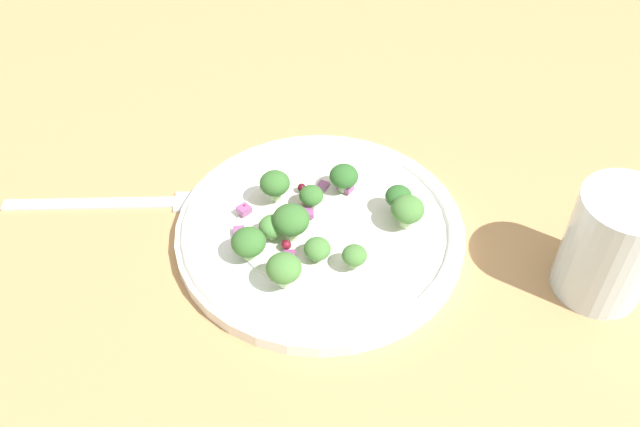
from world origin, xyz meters
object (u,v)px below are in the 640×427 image
broccoli_floret_1 (354,256)px  water_glass (611,246)px  broccoli_floret_2 (292,219)px  broccoli_floret_0 (311,196)px  plate (320,229)px  fork (123,202)px

broccoli_floret_1 → water_glass: bearing=111.1°
broccoli_floret_2 → broccoli_floret_0: bearing=177.7°
broccoli_floret_1 → broccoli_floret_2: (-1.45, -5.86, 0.38)cm
water_glass → plate: bearing=-81.1°
broccoli_floret_2 → water_glass: 24.22cm
broccoli_floret_0 → water_glass: (-1.85, 23.44, 1.92)cm
broccoli_floret_0 → broccoli_floret_1: size_ratio=1.06×
plate → broccoli_floret_2: size_ratio=7.90×
plate → fork: 17.73cm
broccoli_floret_2 → water_glass: size_ratio=0.33×
fork → water_glass: water_glass is taller
plate → broccoli_floret_2: 3.49cm
broccoli_floret_1 → fork: 21.87cm
broccoli_floret_0 → broccoli_floret_2: size_ratio=0.68×
broccoli_floret_0 → broccoli_floret_2: bearing=-2.3°
broccoli_floret_0 → fork: broccoli_floret_0 is taller
broccoli_floret_2 → fork: bearing=-85.6°
fork → broccoli_floret_0: bearing=106.6°
broccoli_floret_1 → fork: (-0.23, -21.71, -2.66)cm
plate → broccoli_floret_0: bearing=-137.8°
broccoli_floret_1 → fork: broccoli_floret_1 is taller
broccoli_floret_0 → water_glass: bearing=94.5°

